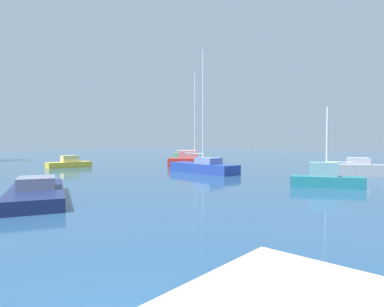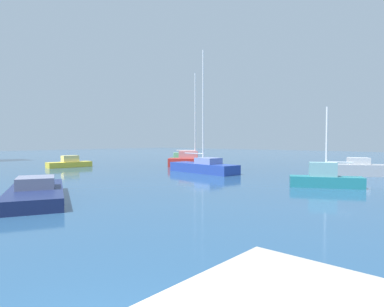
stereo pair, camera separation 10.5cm
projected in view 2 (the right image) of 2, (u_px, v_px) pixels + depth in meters
The scene contains 8 objects.
water at pixel (120, 174), 28.24m from camera, with size 160.00×160.00×0.00m, color navy.
sailboat_blue_far_right at pixel (204, 167), 29.76m from camera, with size 2.95×7.50×11.22m.
motorboat_yellow_inner_mooring at pixel (69, 163), 35.98m from camera, with size 4.85×2.30×1.30m.
sailboat_teal_outer_mooring at pixel (325, 178), 20.37m from camera, with size 3.04×4.40×5.06m.
motorboat_grey_distant_east at pixel (352, 169), 27.37m from camera, with size 4.12×5.71×1.52m.
motorboat_navy_distant_north at pixel (36, 192), 16.01m from camera, with size 5.37×7.65×1.15m.
sailboat_red_center_channel at pixel (194, 161), 36.69m from camera, with size 5.44×5.99×10.57m.
motorboat_green_mid_harbor at pixel (178, 160), 43.73m from camera, with size 5.09×5.23×1.34m.
Camera 2 is at (-1.82, -3.42, 2.92)m, focal length 30.24 mm.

